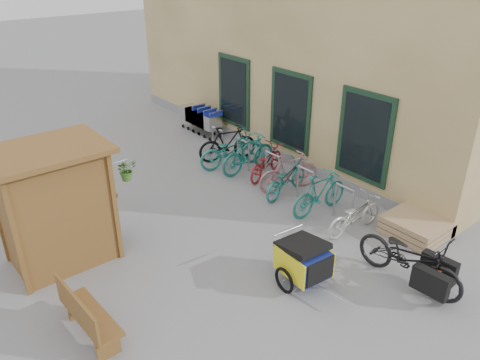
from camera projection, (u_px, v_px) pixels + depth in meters
ground at (267, 257)px, 9.47m from camera, size 80.00×80.00×0.00m
building at (329, 23)px, 14.69m from camera, size 6.07×13.00×7.00m
kiosk at (49, 192)px, 8.66m from camera, size 2.49×1.65×2.40m
bike_rack at (272, 165)px, 12.20m from camera, size 0.05×5.35×0.86m
pallet_stack at (414, 227)px, 10.08m from camera, size 1.00×1.20×0.40m
bench at (86, 315)px, 7.30m from camera, size 0.50×1.45×0.91m
shopping_carts at (201, 117)px, 15.59m from camera, size 0.54×1.80×0.96m
child_trailer at (304, 259)px, 8.52m from camera, size 0.98×1.61×0.94m
cargo_bike at (411, 259)px, 8.49m from camera, size 0.85×2.12×1.09m
person_kiosk at (108, 201)px, 9.75m from camera, size 0.63×0.75×1.74m
bike_0 at (355, 215)px, 10.15m from camera, size 1.60×0.63×0.83m
bike_1 at (320, 193)px, 10.85m from camera, size 1.70×0.53×1.01m
bike_2 at (286, 178)px, 11.69m from camera, size 1.77×0.93×0.88m
bike_3 at (289, 172)px, 11.87m from camera, size 1.75×0.88×1.01m
bike_4 at (266, 162)px, 12.62m from camera, size 1.74×1.09×0.86m
bike_5 at (248, 154)px, 12.84m from camera, size 1.80×0.52×1.08m
bike_6 at (231, 150)px, 13.17m from camera, size 2.00×1.05×1.00m
bike_7 at (228, 143)px, 13.57m from camera, size 1.82×1.00×1.05m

